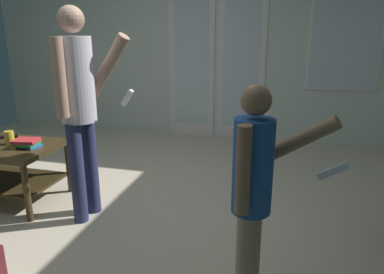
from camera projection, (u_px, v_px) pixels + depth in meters
ground_plane at (103, 217)px, 2.92m from camera, size 5.85×5.19×0.02m
wall_back_with_doors at (193, 37)px, 4.88m from camera, size 5.85×0.09×2.82m
coffee_table at (2, 160)px, 3.12m from camera, size 0.98×0.64×0.51m
person_adult at (79, 98)px, 2.65m from camera, size 0.52×0.44×1.61m
person_child at (254, 186)px, 1.72m from camera, size 0.53×0.32×1.21m
cup_near_edge at (9, 138)px, 3.07m from camera, size 0.08×0.08×0.12m
tv_remote_black at (7, 137)px, 3.27m from camera, size 0.17×0.14×0.02m
book_stack at (27, 143)px, 3.00m from camera, size 0.22×0.19×0.07m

